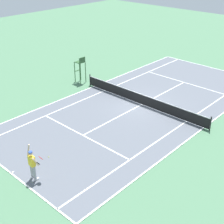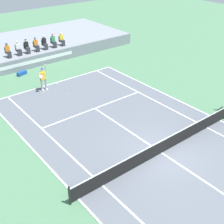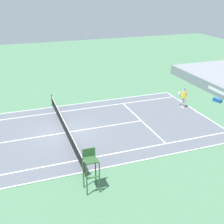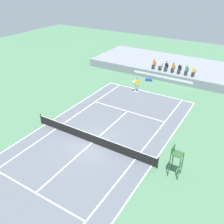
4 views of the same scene
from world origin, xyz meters
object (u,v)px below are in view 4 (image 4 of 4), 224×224
at_px(umpire_chair, 176,158).
at_px(spectator_seated_6, 194,72).
at_px(spectator_seated_1, 160,66).
at_px(tennis_player, 137,84).
at_px(tennis_ball, 138,99).
at_px(spectator_seated_2, 166,67).
at_px(spectator_seated_4, 179,69).
at_px(equipment_bag, 149,80).
at_px(spectator_seated_3, 173,68).
at_px(spectator_seated_0, 154,64).
at_px(spectator_seated_5, 186,70).

bearing_deg(umpire_chair, spectator_seated_6, 101.45).
height_order(spectator_seated_1, umpire_chair, umpire_chair).
distance_m(tennis_player, tennis_ball, 2.26).
distance_m(spectator_seated_2, spectator_seated_4, 1.80).
distance_m(spectator_seated_6, umpire_chair, 17.42).
xyz_separation_m(spectator_seated_4, tennis_player, (-3.24, -5.81, -0.73)).
height_order(spectator_seated_1, equipment_bag, spectator_seated_1).
height_order(tennis_player, tennis_ball, tennis_player).
relative_size(spectator_seated_3, umpire_chair, 0.52).
xyz_separation_m(spectator_seated_3, equipment_bag, (-2.50, -1.89, -1.56)).
height_order(spectator_seated_3, equipment_bag, spectator_seated_3).
distance_m(spectator_seated_3, equipment_bag, 3.50).
bearing_deg(spectator_seated_2, spectator_seated_4, 0.00).
bearing_deg(equipment_bag, tennis_player, -88.07).
bearing_deg(spectator_seated_0, tennis_player, -86.58).
height_order(spectator_seated_0, equipment_bag, spectator_seated_0).
relative_size(spectator_seated_4, tennis_ball, 18.60).
distance_m(spectator_seated_2, umpire_chair, 18.50).
xyz_separation_m(tennis_ball, equipment_bag, (-1.19, 5.68, 0.13)).
bearing_deg(spectator_seated_3, spectator_seated_4, 0.00).
bearing_deg(spectator_seated_4, spectator_seated_0, 180.00).
relative_size(spectator_seated_1, umpire_chair, 0.52).
bearing_deg(equipment_bag, spectator_seated_4, 29.26).
bearing_deg(spectator_seated_3, spectator_seated_6, 0.00).
height_order(spectator_seated_4, spectator_seated_5, same).
distance_m(spectator_seated_3, spectator_seated_4, 0.87).
bearing_deg(tennis_ball, umpire_chair, -51.76).
xyz_separation_m(spectator_seated_6, umpire_chair, (3.46, -17.08, -0.17)).
xyz_separation_m(tennis_ball, umpire_chair, (7.50, -9.51, 1.52)).
xyz_separation_m(spectator_seated_5, tennis_player, (-4.18, -5.81, -0.73)).
relative_size(tennis_player, umpire_chair, 0.85).
bearing_deg(spectator_seated_4, equipment_bag, -150.74).
height_order(spectator_seated_4, equipment_bag, spectator_seated_4).
xyz_separation_m(tennis_player, umpire_chair, (8.55, -11.27, 0.56)).
relative_size(spectator_seated_1, tennis_player, 0.61).
bearing_deg(spectator_seated_0, equipment_bag, -83.51).
bearing_deg(spectator_seated_6, umpire_chair, -78.55).
xyz_separation_m(spectator_seated_0, tennis_ball, (1.40, -7.57, -1.69)).
xyz_separation_m(spectator_seated_1, tennis_ball, (0.43, -7.57, -1.69)).
height_order(spectator_seated_3, spectator_seated_4, same).
distance_m(spectator_seated_0, spectator_seated_6, 5.44).
bearing_deg(spectator_seated_1, tennis_ball, -86.75).
relative_size(spectator_seated_5, spectator_seated_6, 1.00).
relative_size(spectator_seated_2, spectator_seated_6, 1.00).
relative_size(tennis_player, tennis_ball, 30.63).
relative_size(spectator_seated_0, equipment_bag, 1.33).
relative_size(spectator_seated_3, tennis_ball, 18.60).
distance_m(umpire_chair, equipment_bag, 17.55).
relative_size(spectator_seated_1, spectator_seated_2, 1.00).
relative_size(spectator_seated_2, spectator_seated_5, 1.00).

